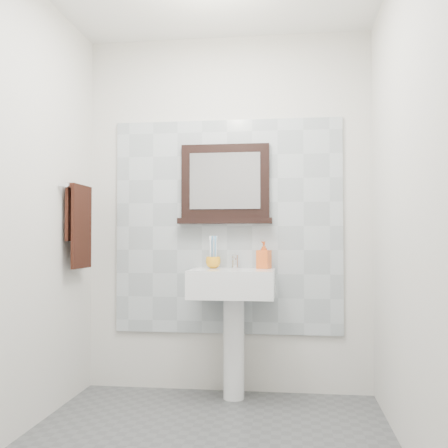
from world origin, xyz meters
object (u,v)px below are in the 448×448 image
(toothbrush_cup, at_px, (213,262))
(hand_towel, at_px, (79,220))
(soap_dispenser, at_px, (264,255))
(pedestal_sink, at_px, (233,297))
(framed_mirror, at_px, (225,186))

(toothbrush_cup, height_order, hand_towel, hand_towel)
(soap_dispenser, bearing_deg, pedestal_sink, -131.60)
(pedestal_sink, height_order, hand_towel, hand_towel)
(toothbrush_cup, height_order, framed_mirror, framed_mirror)
(pedestal_sink, distance_m, hand_towel, 1.14)
(soap_dispenser, bearing_deg, toothbrush_cup, -159.78)
(pedestal_sink, height_order, toothbrush_cup, pedestal_sink)
(toothbrush_cup, bearing_deg, pedestal_sink, -35.19)
(toothbrush_cup, height_order, soap_dispenser, soap_dispenser)
(toothbrush_cup, distance_m, soap_dispenser, 0.35)
(framed_mirror, distance_m, hand_towel, 1.02)
(toothbrush_cup, distance_m, framed_mirror, 0.54)
(framed_mirror, bearing_deg, pedestal_sink, -68.16)
(toothbrush_cup, distance_m, hand_towel, 0.94)
(hand_towel, bearing_deg, pedestal_sink, 7.65)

